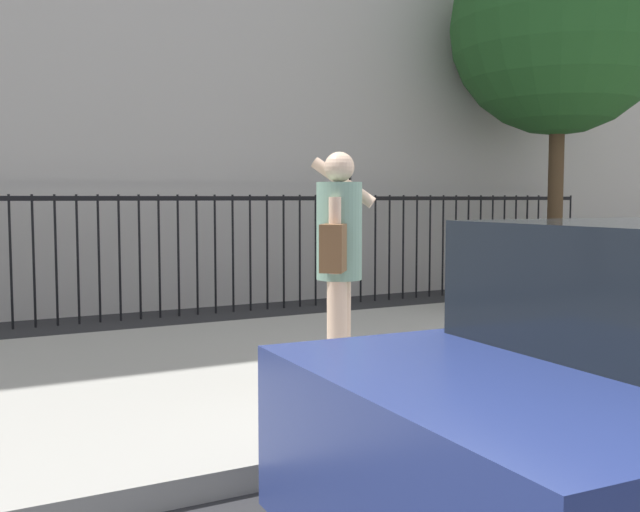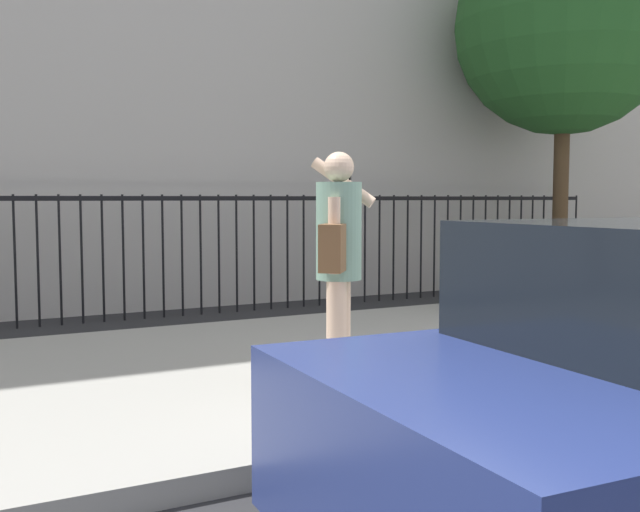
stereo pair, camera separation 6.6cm
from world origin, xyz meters
name	(u,v)px [view 2 (the right image)]	position (x,y,z in m)	size (l,w,h in m)	color
ground_plane	(603,422)	(0.00, 0.00, 0.00)	(60.00, 60.00, 0.00)	#28282B
sidewalk	(418,353)	(0.00, 2.20, 0.07)	(28.00, 4.40, 0.15)	#9E9B93
iron_fence	(262,237)	(0.00, 5.90, 1.02)	(12.03, 0.04, 1.60)	black
pedestrian_on_phone	(338,250)	(-1.40, 1.26, 1.17)	(0.66, 0.71, 1.75)	beige
street_bench	(525,268)	(2.76, 3.71, 0.65)	(1.60, 0.45, 0.95)	brown
street_tree_mid	(565,25)	(4.66, 4.97, 4.19)	(3.36, 3.36, 5.88)	#4C3823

